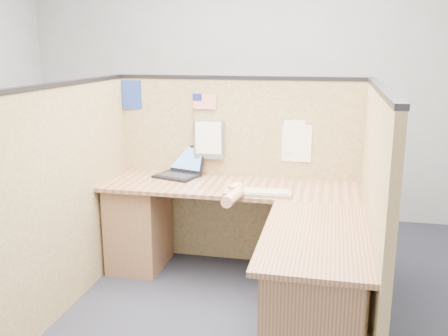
% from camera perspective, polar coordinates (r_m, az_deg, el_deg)
% --- Properties ---
extents(floor, '(5.00, 5.00, 0.00)m').
position_cam_1_polar(floor, '(3.45, -1.69, -16.76)').
color(floor, black).
rests_on(floor, ground).
extents(wall_back, '(5.00, 0.00, 5.00)m').
position_cam_1_polar(wall_back, '(5.20, 4.30, 9.80)').
color(wall_back, gray).
rests_on(wall_back, floor).
extents(cubicle_partitions, '(2.06, 1.83, 1.53)m').
position_cam_1_polar(cubicle_partitions, '(3.53, -0.10, -2.45)').
color(cubicle_partitions, brown).
rests_on(cubicle_partitions, floor).
extents(l_desk, '(1.95, 1.75, 0.73)m').
position_cam_1_polar(l_desk, '(3.49, 2.38, -9.19)').
color(l_desk, brown).
rests_on(l_desk, floor).
extents(laptop, '(0.38, 0.40, 0.24)m').
position_cam_1_polar(laptop, '(4.07, -5.18, -0.03)').
color(laptop, black).
rests_on(laptop, l_desk).
extents(keyboard, '(0.48, 0.18, 0.03)m').
position_cam_1_polar(keyboard, '(3.54, 3.89, -2.82)').
color(keyboard, gray).
rests_on(keyboard, l_desk).
extents(mouse, '(0.12, 0.08, 0.05)m').
position_cam_1_polar(mouse, '(3.56, 1.45, -2.53)').
color(mouse, silver).
rests_on(mouse, l_desk).
extents(hand_forearm, '(0.12, 0.42, 0.09)m').
position_cam_1_polar(hand_forearm, '(3.42, 1.16, -2.96)').
color(hand_forearm, tan).
rests_on(hand_forearm, l_desk).
extents(blue_poster, '(0.18, 0.02, 0.24)m').
position_cam_1_polar(blue_poster, '(4.20, -10.40, 8.23)').
color(blue_poster, navy).
rests_on(blue_poster, cubicle_partitions).
extents(american_flag, '(0.19, 0.01, 0.33)m').
position_cam_1_polar(american_flag, '(4.00, -2.57, 7.47)').
color(american_flag, olive).
rests_on(american_flag, cubicle_partitions).
extents(file_holder, '(0.24, 0.05, 0.31)m').
position_cam_1_polar(file_holder, '(4.01, -1.73, 3.28)').
color(file_holder, slate).
rests_on(file_holder, cubicle_partitions).
extents(paper_left, '(0.20, 0.03, 0.26)m').
position_cam_1_polar(paper_left, '(3.92, 8.30, 3.58)').
color(paper_left, white).
rests_on(paper_left, cubicle_partitions).
extents(paper_right, '(0.23, 0.01, 0.29)m').
position_cam_1_polar(paper_right, '(3.93, 8.31, 2.80)').
color(paper_right, white).
rests_on(paper_right, cubicle_partitions).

